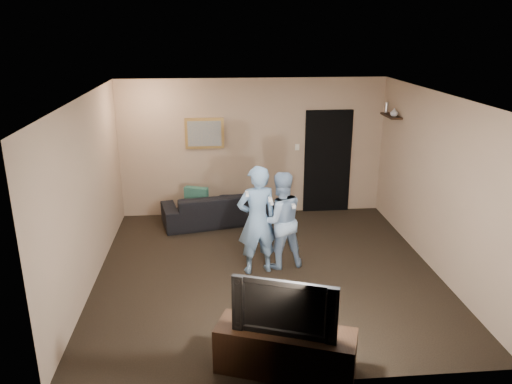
{
  "coord_description": "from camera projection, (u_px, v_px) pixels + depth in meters",
  "views": [
    {
      "loc": [
        -0.77,
        -6.69,
        3.49
      ],
      "look_at": [
        -0.14,
        0.3,
        1.15
      ],
      "focal_mm": 35.0,
      "sensor_mm": 36.0,
      "label": 1
    }
  ],
  "objects": [
    {
      "name": "wii_player_left",
      "position": [
        257.0,
        220.0,
        7.23
      ],
      "size": [
        0.67,
        0.55,
        1.64
      ],
      "color": "#688EB4",
      "rests_on": "ground"
    },
    {
      "name": "ceiling",
      "position": [
        268.0,
        96.0,
        6.67
      ],
      "size": [
        5.0,
        5.0,
        0.04
      ],
      "primitive_type": "cube",
      "color": "silver",
      "rests_on": "wall_back"
    },
    {
      "name": "doorway",
      "position": [
        327.0,
        162.0,
        9.64
      ],
      "size": [
        0.9,
        0.06,
        2.0
      ],
      "primitive_type": "cube",
      "color": "black",
      "rests_on": "ground"
    },
    {
      "name": "wall_front",
      "position": [
        297.0,
        270.0,
        4.72
      ],
      "size": [
        5.0,
        0.04,
        2.6
      ],
      "primitive_type": "cube",
      "color": "tan",
      "rests_on": "ground"
    },
    {
      "name": "shelf_vase",
      "position": [
        394.0,
        112.0,
        8.62
      ],
      "size": [
        0.15,
        0.15,
        0.14
      ],
      "primitive_type": "imported",
      "rotation": [
        0.0,
        0.0,
        0.13
      ],
      "color": "silver",
      "rests_on": "wall_shelf"
    },
    {
      "name": "tv_console",
      "position": [
        285.0,
        351.0,
        5.23
      ],
      "size": [
        1.53,
        0.94,
        0.52
      ],
      "primitive_type": "cube",
      "rotation": [
        0.0,
        0.0,
        -0.35
      ],
      "color": "black",
      "rests_on": "ground"
    },
    {
      "name": "painting_canvas",
      "position": [
        204.0,
        134.0,
        9.23
      ],
      "size": [
        0.62,
        0.01,
        0.47
      ],
      "primitive_type": "cube",
      "color": "slate",
      "rests_on": "painting_frame"
    },
    {
      "name": "ground",
      "position": [
        267.0,
        270.0,
        7.5
      ],
      "size": [
        5.0,
        5.0,
        0.0
      ],
      "primitive_type": "plane",
      "color": "black",
      "rests_on": "ground"
    },
    {
      "name": "wall_back",
      "position": [
        253.0,
        148.0,
        9.45
      ],
      "size": [
        5.0,
        0.04,
        2.6
      ],
      "primitive_type": "cube",
      "color": "tan",
      "rests_on": "ground"
    },
    {
      "name": "television",
      "position": [
        286.0,
        304.0,
        5.05
      ],
      "size": [
        1.06,
        0.5,
        0.62
      ],
      "primitive_type": "imported",
      "rotation": [
        0.0,
        0.0,
        -0.35
      ],
      "color": "black",
      "rests_on": "tv_console"
    },
    {
      "name": "wii_player_right",
      "position": [
        280.0,
        220.0,
        7.43
      ],
      "size": [
        0.82,
        0.7,
        1.49
      ],
      "color": "#88A6C6",
      "rests_on": "ground"
    },
    {
      "name": "painting_frame",
      "position": [
        204.0,
        133.0,
        9.25
      ],
      "size": [
        0.72,
        0.05,
        0.57
      ],
      "primitive_type": "cube",
      "color": "olive",
      "rests_on": "wall_back"
    },
    {
      "name": "sofa",
      "position": [
        218.0,
        208.0,
        9.25
      ],
      "size": [
        2.12,
        1.18,
        0.59
      ],
      "primitive_type": "imported",
      "rotation": [
        0.0,
        0.0,
        3.35
      ],
      "color": "black",
      "rests_on": "ground"
    },
    {
      "name": "wall_right",
      "position": [
        437.0,
        184.0,
        7.3
      ],
      "size": [
        0.04,
        5.0,
        2.6
      ],
      "primitive_type": "cube",
      "color": "tan",
      "rests_on": "ground"
    },
    {
      "name": "shelf_figurine",
      "position": [
        386.0,
        108.0,
        8.99
      ],
      "size": [
        0.06,
        0.06,
        0.18
      ],
      "primitive_type": "cylinder",
      "color": "silver",
      "rests_on": "wall_shelf"
    },
    {
      "name": "wall_left",
      "position": [
        87.0,
        193.0,
        6.87
      ],
      "size": [
        0.04,
        5.0,
        2.6
      ],
      "primitive_type": "cube",
      "color": "tan",
      "rests_on": "ground"
    },
    {
      "name": "light_switch",
      "position": [
        297.0,
        147.0,
        9.5
      ],
      "size": [
        0.08,
        0.02,
        0.12
      ],
      "primitive_type": "cube",
      "color": "silver",
      "rests_on": "wall_back"
    },
    {
      "name": "wall_shelf",
      "position": [
        391.0,
        116.0,
        8.77
      ],
      "size": [
        0.2,
        0.6,
        0.03
      ],
      "primitive_type": "cube",
      "color": "black",
      "rests_on": "wall_right"
    },
    {
      "name": "throw_pillow",
      "position": [
        196.0,
        199.0,
        9.16
      ],
      "size": [
        0.45,
        0.28,
        0.43
      ],
      "primitive_type": "cube",
      "rotation": [
        0.0,
        0.0,
        -0.37
      ],
      "color": "#194B3F",
      "rests_on": "sofa"
    }
  ]
}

